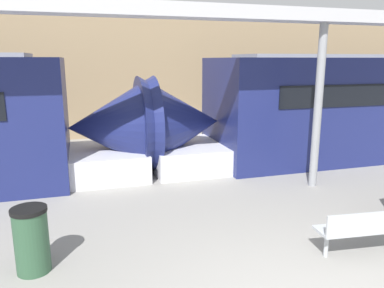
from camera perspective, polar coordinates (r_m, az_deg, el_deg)
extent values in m
cube|color=#9E8460|center=(15.30, -7.98, 10.57)|extent=(56.00, 0.20, 5.00)
cone|color=navy|center=(10.50, -1.94, 3.25)|extent=(2.29, 2.64, 2.63)
cube|color=silver|center=(10.76, -0.78, -1.78)|extent=(2.06, 2.46, 0.70)
cone|color=navy|center=(10.20, -12.02, 2.69)|extent=(2.29, 2.64, 2.63)
cube|color=silver|center=(10.39, -12.97, -2.64)|extent=(2.06, 2.46, 0.70)
cube|color=#ADB2B7|center=(6.67, 24.35, -11.63)|extent=(1.50, 0.58, 0.04)
cube|color=#ADB2B7|center=(6.45, 25.53, -10.77)|extent=(1.46, 0.18, 0.33)
cylinder|color=#ADB2B7|center=(6.46, 19.78, -14.22)|extent=(0.07, 0.07, 0.41)
cylinder|color=#2D5138|center=(6.08, -23.23, -13.54)|extent=(0.48, 0.48, 0.93)
cylinder|color=black|center=(5.88, -23.65, -9.20)|extent=(0.51, 0.51, 0.06)
cylinder|color=gray|center=(9.38, 18.64, 5.23)|extent=(0.19, 0.19, 3.86)
cube|color=#B7B7BC|center=(9.36, 19.58, 17.88)|extent=(28.00, 0.60, 0.28)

